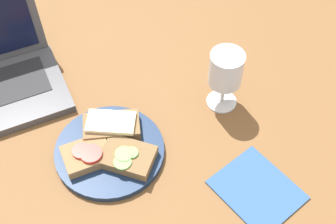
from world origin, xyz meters
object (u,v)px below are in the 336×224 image
(plate, at_px, (110,151))
(wine_glass, at_px, (226,71))
(sandwich_with_tomato, at_px, (87,155))
(napkin, at_px, (257,190))
(sandwich_with_cheese, at_px, (111,126))
(sandwich_with_cucumber, at_px, (128,157))

(plate, bearing_deg, wine_glass, 5.01)
(sandwich_with_tomato, distance_m, napkin, 0.34)
(sandwich_with_cheese, xyz_separation_m, sandwich_with_tomato, (-0.07, -0.04, -0.00))
(wine_glass, bearing_deg, plate, -174.99)
(sandwich_with_cheese, distance_m, wine_glass, 0.26)
(plate, distance_m, sandwich_with_tomato, 0.05)
(sandwich_with_cheese, height_order, sandwich_with_tomato, sandwich_with_cheese)
(sandwich_with_cucumber, bearing_deg, wine_glass, 14.44)
(sandwich_with_cucumber, distance_m, wine_glass, 0.27)
(wine_glass, distance_m, napkin, 0.25)
(plate, height_order, napkin, plate)
(sandwich_with_tomato, xyz_separation_m, wine_glass, (0.32, 0.03, 0.07))
(sandwich_with_tomato, bearing_deg, napkin, -35.49)
(plate, bearing_deg, sandwich_with_cucumber, -58.15)
(plate, xyz_separation_m, sandwich_with_tomato, (-0.05, -0.00, 0.02))
(sandwich_with_tomato, bearing_deg, wine_glass, 4.76)
(sandwich_with_cucumber, relative_size, wine_glass, 0.86)
(sandwich_with_cucumber, bearing_deg, plate, 121.85)
(plate, distance_m, napkin, 0.30)
(sandwich_with_cheese, bearing_deg, plate, -117.37)
(sandwich_with_cheese, distance_m, sandwich_with_tomato, 0.08)
(sandwich_with_cheese, height_order, sandwich_with_cucumber, sandwich_with_cheese)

